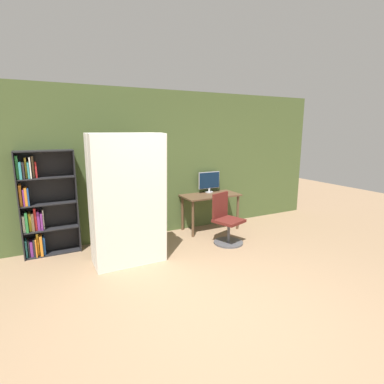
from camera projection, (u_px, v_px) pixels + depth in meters
ground_plane at (230, 316)px, 3.24m from camera, size 16.00×16.00×0.00m
wall_back at (142, 165)px, 5.50m from camera, size 8.00×0.06×2.70m
desk at (210, 200)px, 5.95m from camera, size 1.14×0.57×0.72m
monitor at (209, 181)px, 6.08m from camera, size 0.48×0.16×0.42m
office_chair at (226, 224)px, 5.29m from camera, size 0.56×0.56×0.89m
bookshelf at (42, 206)px, 4.73m from camera, size 0.84×0.28×1.67m
mattress_near at (131, 202)px, 4.26m from camera, size 1.04×0.31×1.94m
mattress_far at (125, 198)px, 4.52m from camera, size 1.04×0.30×1.94m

